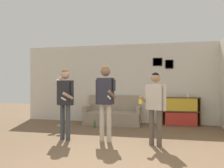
% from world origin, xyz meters
% --- Properties ---
extents(wall_back, '(7.88, 0.08, 2.70)m').
position_xyz_m(wall_back, '(0.00, 4.20, 1.35)').
color(wall_back, silver).
rests_on(wall_back, ground_plane).
extents(couch, '(1.84, 0.80, 0.93)m').
position_xyz_m(couch, '(-0.65, 3.78, 0.30)').
color(couch, gray).
rests_on(couch, ground_plane).
extents(bookshelf, '(1.18, 0.30, 0.91)m').
position_xyz_m(bookshelf, '(1.53, 3.98, 0.45)').
color(bookshelf, brown).
rests_on(bookshelf, ground_plane).
extents(floor_lamp, '(0.35, 0.39, 1.68)m').
position_xyz_m(floor_lamp, '(-2.18, 3.12, 1.16)').
color(floor_lamp, '#ADA89E').
rests_on(floor_lamp, ground_plane).
extents(person_player_foreground_left, '(0.47, 0.56, 1.68)m').
position_xyz_m(person_player_foreground_left, '(-1.35, 1.55, 1.04)').
color(person_player_foreground_left, '#3D4247').
rests_on(person_player_foreground_left, ground_plane).
extents(person_player_foreground_center, '(0.49, 0.52, 1.75)m').
position_xyz_m(person_player_foreground_center, '(-0.37, 1.59, 1.09)').
color(person_player_foreground_center, '#B7AD99').
rests_on(person_player_foreground_center, ground_plane).
extents(person_watcher_holding_cup, '(0.57, 0.34, 1.58)m').
position_xyz_m(person_watcher_holding_cup, '(0.76, 1.47, 0.96)').
color(person_watcher_holding_cup, brown).
rests_on(person_watcher_holding_cup, ground_plane).
extents(bottle_on_floor, '(0.07, 0.07, 0.24)m').
position_xyz_m(bottle_on_floor, '(-1.06, 3.05, 0.09)').
color(bottle_on_floor, '#3D6638').
rests_on(bottle_on_floor, ground_plane).
extents(drinking_cup, '(0.08, 0.08, 0.11)m').
position_xyz_m(drinking_cup, '(1.76, 3.98, 0.96)').
color(drinking_cup, white).
rests_on(drinking_cup, bookshelf).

